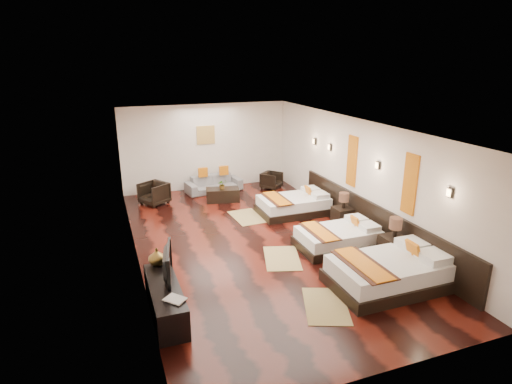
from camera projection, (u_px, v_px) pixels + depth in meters
name	position (u px, v px, depth m)	size (l,w,h in m)	color
floor	(256.00, 242.00, 10.15)	(5.50, 9.50, 0.01)	black
ceiling	(256.00, 126.00, 9.29)	(5.50, 9.50, 0.01)	white
back_wall	(206.00, 147.00, 13.96)	(5.50, 0.01, 2.80)	silver
left_wall	(133.00, 200.00, 8.81)	(0.01, 9.50, 2.80)	silver
right_wall	(358.00, 175.00, 10.64)	(0.01, 9.50, 2.80)	silver
headboard_panel	(373.00, 221.00, 10.20)	(0.08, 6.60, 0.90)	black
bed_near	(389.00, 272.00, 8.13)	(2.24, 1.41, 0.86)	black
bed_mid	(339.00, 238.00, 9.80)	(1.87, 1.17, 0.71)	black
bed_far	(294.00, 205.00, 11.95)	(1.96, 1.23, 0.75)	black
nightstand_a	(393.00, 246.00, 9.13)	(0.50, 0.50, 1.00)	black
nightstand_b	(343.00, 215.00, 10.97)	(0.47, 0.47, 0.93)	black
jute_mat_near	(326.00, 306.00, 7.55)	(0.75, 1.20, 0.01)	#9D8750
jute_mat_mid	(282.00, 258.00, 9.32)	(0.75, 1.20, 0.01)	#9D8750
jute_mat_far	(247.00, 217.00, 11.72)	(0.75, 1.20, 0.01)	#9D8750
tv_console	(165.00, 300.00, 7.24)	(0.50, 1.80, 0.55)	black
tv	(164.00, 263.00, 7.33)	(0.96, 0.13, 0.56)	black
book	(170.00, 303.00, 6.61)	(0.25, 0.33, 0.03)	black
figurine	(157.00, 257.00, 7.82)	(0.31, 0.31, 0.33)	brown
sofa	(214.00, 184.00, 13.89)	(1.82, 0.71, 0.53)	slate
armchair_left	(154.00, 193.00, 12.66)	(0.72, 0.74, 0.67)	black
armchair_right	(272.00, 180.00, 14.19)	(0.59, 0.61, 0.56)	black
coffee_table	(223.00, 195.00, 12.97)	(1.00, 0.50, 0.40)	black
table_plant	(222.00, 184.00, 12.82)	(0.27, 0.23, 0.30)	#2A521B
orange_panel_a	(410.00, 184.00, 8.84)	(0.04, 0.40, 1.30)	#D86014
orange_panel_b	(352.00, 161.00, 10.81)	(0.04, 0.40, 1.30)	#D86014
sconce_near	(450.00, 193.00, 7.81)	(0.07, 0.12, 0.18)	black
sconce_mid	(378.00, 165.00, 9.77)	(0.07, 0.12, 0.18)	black
sconce_far	(330.00, 147.00, 11.73)	(0.07, 0.12, 0.18)	black
sconce_lounge	(314.00, 141.00, 12.54)	(0.07, 0.12, 0.18)	black
gold_artwork	(206.00, 135.00, 13.82)	(0.60, 0.04, 0.60)	#AD873F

